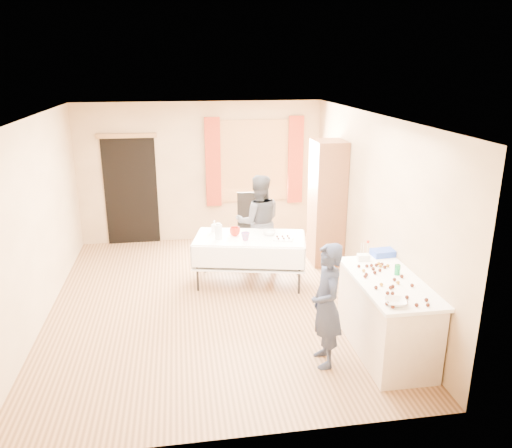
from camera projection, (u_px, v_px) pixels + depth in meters
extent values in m
cube|color=#9E7047|center=(214.00, 302.00, 7.12)|extent=(4.50, 5.50, 0.02)
cube|color=white|center=(209.00, 116.00, 6.31)|extent=(4.50, 5.50, 0.02)
cube|color=tan|center=(201.00, 173.00, 9.31)|extent=(4.50, 0.02, 2.60)
cube|color=tan|center=(235.00, 310.00, 4.12)|extent=(4.50, 0.02, 2.60)
cube|color=tan|center=(35.00, 222.00, 6.38)|extent=(0.02, 5.50, 2.60)
cube|color=tan|center=(371.00, 208.00, 7.05)|extent=(0.02, 5.50, 2.60)
cube|color=olive|center=(254.00, 161.00, 9.36)|extent=(1.32, 0.06, 1.52)
cube|color=white|center=(254.00, 161.00, 9.34)|extent=(1.20, 0.02, 1.40)
cube|color=maroon|center=(213.00, 163.00, 9.20)|extent=(0.28, 0.06, 1.65)
cube|color=maroon|center=(295.00, 160.00, 9.43)|extent=(0.28, 0.06, 1.65)
cube|color=black|center=(131.00, 191.00, 9.18)|extent=(0.95, 0.04, 2.00)
cube|color=olive|center=(127.00, 136.00, 8.84)|extent=(1.05, 0.06, 0.08)
cube|color=brown|center=(327.00, 203.00, 8.26)|extent=(0.50, 0.60, 2.07)
cube|color=#F2DDC4|center=(386.00, 318.00, 5.78)|extent=(0.67, 1.48, 0.86)
cube|color=white|center=(389.00, 282.00, 5.64)|extent=(0.73, 1.54, 0.04)
cube|color=white|center=(250.00, 238.00, 7.53)|extent=(1.76, 1.14, 0.04)
cube|color=black|center=(251.00, 230.00, 8.64)|extent=(0.50, 0.50, 0.07)
cube|color=black|center=(250.00, 210.00, 8.74)|extent=(0.46, 0.08, 0.65)
imported|color=#1F2741|center=(326.00, 305.00, 5.46)|extent=(0.53, 0.36, 1.43)
imported|color=black|center=(259.00, 222.00, 8.12)|extent=(0.81, 0.66, 1.56)
cylinder|color=#137C3B|center=(397.00, 270.00, 5.76)|extent=(0.07, 0.07, 0.12)
imported|color=white|center=(395.00, 302.00, 5.04)|extent=(0.29, 0.29, 0.05)
cube|color=white|center=(363.00, 257.00, 6.18)|extent=(0.16, 0.12, 0.08)
cube|color=blue|center=(384.00, 253.00, 6.33)|extent=(0.31, 0.22, 0.08)
cylinder|color=silver|center=(219.00, 232.00, 7.39)|extent=(0.15, 0.15, 0.22)
imported|color=red|center=(235.00, 232.00, 7.55)|extent=(0.29, 0.29, 0.13)
imported|color=red|center=(245.00, 236.00, 7.36)|extent=(0.15, 0.15, 0.12)
imported|color=white|center=(269.00, 233.00, 7.59)|extent=(0.34, 0.34, 0.06)
cube|color=white|center=(283.00, 239.00, 7.40)|extent=(0.33, 0.27, 0.02)
imported|color=white|center=(215.00, 226.00, 7.72)|extent=(0.15, 0.15, 0.18)
sphere|color=#3F2314|center=(381.00, 284.00, 5.47)|extent=(0.04, 0.04, 0.04)
sphere|color=black|center=(380.00, 270.00, 5.84)|extent=(0.04, 0.04, 0.04)
sphere|color=black|center=(371.00, 265.00, 5.98)|extent=(0.04, 0.04, 0.04)
sphere|color=black|center=(359.00, 266.00, 5.96)|extent=(0.04, 0.04, 0.04)
sphere|color=black|center=(373.00, 269.00, 5.88)|extent=(0.04, 0.04, 0.04)
sphere|color=black|center=(428.00, 305.00, 5.00)|extent=(0.04, 0.04, 0.04)
sphere|color=#3F2314|center=(381.00, 266.00, 5.97)|extent=(0.04, 0.04, 0.04)
sphere|color=black|center=(375.00, 272.00, 5.78)|extent=(0.04, 0.04, 0.04)
sphere|color=black|center=(393.00, 307.00, 4.97)|extent=(0.04, 0.04, 0.04)
sphere|color=black|center=(366.00, 274.00, 5.73)|extent=(0.04, 0.04, 0.04)
sphere|color=black|center=(394.00, 279.00, 5.59)|extent=(0.04, 0.04, 0.04)
sphere|color=black|center=(385.00, 267.00, 5.93)|extent=(0.04, 0.04, 0.04)
sphere|color=#3F2314|center=(388.00, 266.00, 5.98)|extent=(0.04, 0.04, 0.04)
sphere|color=black|center=(367.00, 266.00, 5.97)|extent=(0.04, 0.04, 0.04)
sphere|color=black|center=(406.00, 302.00, 5.06)|extent=(0.04, 0.04, 0.04)
sphere|color=black|center=(426.00, 300.00, 5.11)|extent=(0.04, 0.04, 0.04)
sphere|color=black|center=(387.00, 303.00, 5.03)|extent=(0.04, 0.04, 0.04)
sphere|color=black|center=(417.00, 305.00, 5.00)|extent=(0.04, 0.04, 0.04)
sphere|color=#3F2314|center=(398.00, 282.00, 5.52)|extent=(0.04, 0.04, 0.04)
sphere|color=black|center=(388.00, 293.00, 5.26)|extent=(0.04, 0.04, 0.04)
sphere|color=black|center=(365.00, 276.00, 5.68)|extent=(0.04, 0.04, 0.04)
sphere|color=black|center=(391.00, 287.00, 5.39)|extent=(0.04, 0.04, 0.04)
sphere|color=black|center=(393.00, 286.00, 5.42)|extent=(0.04, 0.04, 0.04)
sphere|color=black|center=(376.00, 287.00, 5.39)|extent=(0.04, 0.04, 0.04)
sphere|color=#3F2314|center=(379.00, 264.00, 6.04)|extent=(0.04, 0.04, 0.04)
sphere|color=black|center=(412.00, 285.00, 5.45)|extent=(0.04, 0.04, 0.04)
sphere|color=black|center=(382.00, 264.00, 6.02)|extent=(0.04, 0.04, 0.04)
sphere|color=black|center=(402.00, 276.00, 5.67)|extent=(0.04, 0.04, 0.04)
sphere|color=black|center=(393.00, 293.00, 5.26)|extent=(0.04, 0.04, 0.04)
sphere|color=black|center=(407.00, 297.00, 5.17)|extent=(0.04, 0.04, 0.04)
sphere|color=#3F2314|center=(364.00, 271.00, 5.83)|extent=(0.04, 0.04, 0.04)
sphere|color=black|center=(376.00, 265.00, 5.99)|extent=(0.04, 0.04, 0.04)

